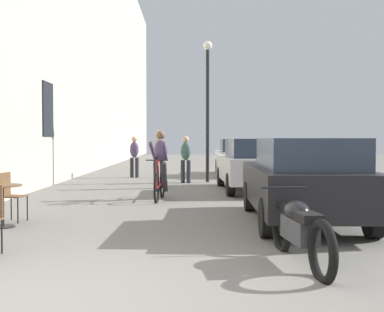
{
  "coord_description": "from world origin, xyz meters",
  "views": [
    {
      "loc": [
        1.2,
        -4.46,
        1.49
      ],
      "look_at": [
        1.36,
        13.49,
        0.88
      ],
      "focal_mm": 45.9,
      "sensor_mm": 36.0,
      "label": 1
    }
  ],
  "objects_px": {
    "cafe_chair_mid_toward_street": "(10,193)",
    "parked_car_nearest": "(303,180)",
    "parked_motorcycle": "(300,230)",
    "pedestrian_near": "(159,156)",
    "cyclist_on_bicycle": "(160,167)",
    "pedestrian_mid": "(186,157)",
    "street_lamp": "(208,93)",
    "parked_car_third": "(238,156)",
    "cafe_table_mid": "(3,197)",
    "parked_car_second": "(253,164)",
    "pedestrian_far": "(134,154)"
  },
  "relations": [
    {
      "from": "parked_car_nearest",
      "to": "parked_motorcycle",
      "type": "relative_size",
      "value": 2.0
    },
    {
      "from": "cafe_table_mid",
      "to": "parked_car_nearest",
      "type": "height_order",
      "value": "parked_car_nearest"
    },
    {
      "from": "cafe_table_mid",
      "to": "cafe_chair_mid_toward_street",
      "type": "distance_m",
      "value": 0.58
    },
    {
      "from": "cyclist_on_bicycle",
      "to": "parked_car_second",
      "type": "distance_m",
      "value": 3.23
    },
    {
      "from": "cafe_table_mid",
      "to": "parked_car_nearest",
      "type": "xyz_separation_m",
      "value": [
        5.17,
        0.31,
        0.26
      ]
    },
    {
      "from": "parked_car_nearest",
      "to": "parked_car_second",
      "type": "xyz_separation_m",
      "value": [
        -0.15,
        5.46,
        0.0
      ]
    },
    {
      "from": "parked_motorcycle",
      "to": "pedestrian_near",
      "type": "bearing_deg",
      "value": 103.75
    },
    {
      "from": "cyclist_on_bicycle",
      "to": "pedestrian_near",
      "type": "relative_size",
      "value": 1.0
    },
    {
      "from": "street_lamp",
      "to": "parked_car_nearest",
      "type": "xyz_separation_m",
      "value": [
        1.34,
        -8.49,
        -2.33
      ]
    },
    {
      "from": "cafe_chair_mid_toward_street",
      "to": "parked_car_nearest",
      "type": "relative_size",
      "value": 0.21
    },
    {
      "from": "pedestrian_mid",
      "to": "pedestrian_far",
      "type": "bearing_deg",
      "value": 129.62
    },
    {
      "from": "cafe_chair_mid_toward_street",
      "to": "pedestrian_far",
      "type": "bearing_deg",
      "value": 83.74
    },
    {
      "from": "cyclist_on_bicycle",
      "to": "parked_car_second",
      "type": "xyz_separation_m",
      "value": [
        2.57,
        1.96,
        -0.03
      ]
    },
    {
      "from": "cafe_table_mid",
      "to": "cyclist_on_bicycle",
      "type": "height_order",
      "value": "cyclist_on_bicycle"
    },
    {
      "from": "street_lamp",
      "to": "parked_motorcycle",
      "type": "bearing_deg",
      "value": -86.71
    },
    {
      "from": "parked_car_nearest",
      "to": "parked_car_third",
      "type": "bearing_deg",
      "value": 89.57
    },
    {
      "from": "parked_car_second",
      "to": "parked_motorcycle",
      "type": "xyz_separation_m",
      "value": [
        -0.54,
        -8.24,
        -0.38
      ]
    },
    {
      "from": "cyclist_on_bicycle",
      "to": "pedestrian_mid",
      "type": "bearing_deg",
      "value": 82.39
    },
    {
      "from": "cafe_table_mid",
      "to": "parked_motorcycle",
      "type": "relative_size",
      "value": 0.34
    },
    {
      "from": "pedestrian_far",
      "to": "parked_car_nearest",
      "type": "relative_size",
      "value": 0.38
    },
    {
      "from": "pedestrian_near",
      "to": "parked_car_third",
      "type": "xyz_separation_m",
      "value": [
        2.99,
        5.54,
        -0.22
      ]
    },
    {
      "from": "cafe_table_mid",
      "to": "pedestrian_mid",
      "type": "xyz_separation_m",
      "value": [
        3.07,
        8.41,
        0.38
      ]
    },
    {
      "from": "pedestrian_near",
      "to": "parked_car_third",
      "type": "height_order",
      "value": "pedestrian_near"
    },
    {
      "from": "pedestrian_near",
      "to": "pedestrian_far",
      "type": "relative_size",
      "value": 1.1
    },
    {
      "from": "street_lamp",
      "to": "parked_car_third",
      "type": "bearing_deg",
      "value": 66.8
    },
    {
      "from": "pedestrian_far",
      "to": "pedestrian_mid",
      "type": "bearing_deg",
      "value": -50.38
    },
    {
      "from": "pedestrian_near",
      "to": "parked_car_nearest",
      "type": "bearing_deg",
      "value": -65.18
    },
    {
      "from": "cafe_chair_mid_toward_street",
      "to": "parked_car_nearest",
      "type": "distance_m",
      "value": 5.25
    },
    {
      "from": "parked_car_second",
      "to": "parked_car_third",
      "type": "distance_m",
      "value": 6.36
    },
    {
      "from": "pedestrian_mid",
      "to": "parked_motorcycle",
      "type": "xyz_separation_m",
      "value": [
        1.41,
        -10.88,
        -0.5
      ]
    },
    {
      "from": "parked_car_second",
      "to": "cafe_chair_mid_toward_street",
      "type": "bearing_deg",
      "value": -134.45
    },
    {
      "from": "pedestrian_far",
      "to": "cafe_chair_mid_toward_street",
      "type": "bearing_deg",
      "value": -96.26
    },
    {
      "from": "cyclist_on_bicycle",
      "to": "street_lamp",
      "type": "relative_size",
      "value": 0.36
    },
    {
      "from": "cafe_chair_mid_toward_street",
      "to": "pedestrian_mid",
      "type": "relative_size",
      "value": 0.55
    },
    {
      "from": "cafe_table_mid",
      "to": "pedestrian_far",
      "type": "xyz_separation_m",
      "value": [
        1.05,
        10.84,
        0.39
      ]
    },
    {
      "from": "cafe_table_mid",
      "to": "cafe_chair_mid_toward_street",
      "type": "bearing_deg",
      "value": 97.38
    },
    {
      "from": "pedestrian_near",
      "to": "parked_car_nearest",
      "type": "relative_size",
      "value": 0.41
    },
    {
      "from": "parked_car_third",
      "to": "cafe_chair_mid_toward_street",
      "type": "bearing_deg",
      "value": -114.77
    },
    {
      "from": "cafe_table_mid",
      "to": "parked_car_nearest",
      "type": "distance_m",
      "value": 5.18
    },
    {
      "from": "pedestrian_mid",
      "to": "parked_motorcycle",
      "type": "relative_size",
      "value": 0.75
    },
    {
      "from": "street_lamp",
      "to": "parked_car_third",
      "type": "height_order",
      "value": "street_lamp"
    },
    {
      "from": "pedestrian_mid",
      "to": "street_lamp",
      "type": "distance_m",
      "value": 2.36
    },
    {
      "from": "parked_car_third",
      "to": "parked_motorcycle",
      "type": "distance_m",
      "value": 14.62
    },
    {
      "from": "cafe_table_mid",
      "to": "pedestrian_mid",
      "type": "relative_size",
      "value": 0.45
    },
    {
      "from": "cyclist_on_bicycle",
      "to": "parked_car_third",
      "type": "xyz_separation_m",
      "value": [
        2.8,
        8.31,
        -0.03
      ]
    },
    {
      "from": "cafe_table_mid",
      "to": "pedestrian_near",
      "type": "xyz_separation_m",
      "value": [
        2.26,
        6.59,
        0.48
      ]
    },
    {
      "from": "parked_car_nearest",
      "to": "parked_car_third",
      "type": "relative_size",
      "value": 1.01
    },
    {
      "from": "pedestrian_near",
      "to": "cafe_table_mid",
      "type": "bearing_deg",
      "value": -108.95
    },
    {
      "from": "cyclist_on_bicycle",
      "to": "cafe_chair_mid_toward_street",
      "type": "bearing_deg",
      "value": -128.0
    },
    {
      "from": "pedestrian_far",
      "to": "parked_car_nearest",
      "type": "bearing_deg",
      "value": -68.68
    }
  ]
}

